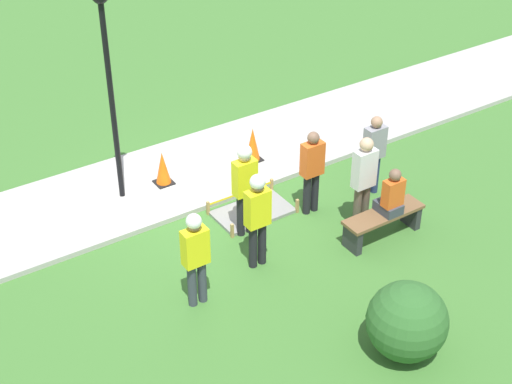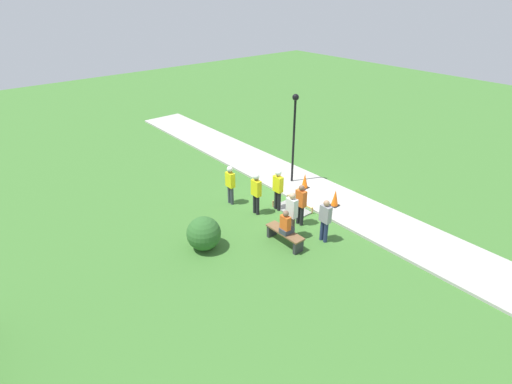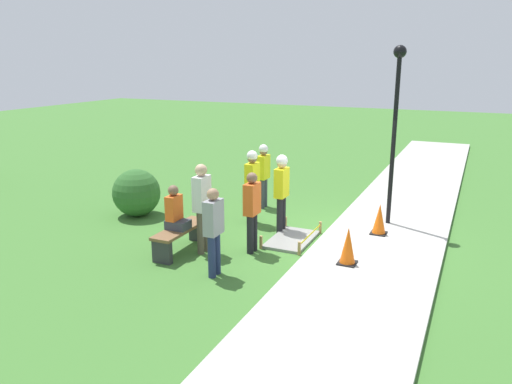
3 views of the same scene
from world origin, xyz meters
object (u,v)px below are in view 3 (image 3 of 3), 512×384
object	(u,v)px
worker_trainee	(263,171)
bystander_in_gray_shirt	(202,203)
traffic_cone_near_patch	(348,246)
bystander_in_white_shirt	(214,227)
person_seated_on_bench	(175,212)
worker_supervisor	(282,187)
worker_assistant	(252,180)
lamppost_near	(396,110)
park_bench	(181,235)
traffic_cone_far_patch	(379,219)
bystander_in_orange_shirt	(252,208)

from	to	relation	value
worker_trainee	bystander_in_gray_shirt	bearing A→B (deg)	-177.37
traffic_cone_near_patch	bystander_in_white_shirt	size ratio (longest dim) A/B	0.44
bystander_in_white_shirt	traffic_cone_near_patch	bearing A→B (deg)	-58.56
person_seated_on_bench	worker_supervisor	size ratio (longest dim) A/B	0.50
person_seated_on_bench	worker_assistant	bearing A→B (deg)	-14.71
traffic_cone_near_patch	worker_assistant	distance (m)	3.27
lamppost_near	worker_supervisor	bearing A→B (deg)	122.54
park_bench	worker_supervisor	size ratio (longest dim) A/B	0.86
worker_supervisor	bystander_in_gray_shirt	size ratio (longest dim) A/B	0.97
person_seated_on_bench	bystander_in_white_shirt	xyz separation A→B (m)	(-0.66, -1.24, 0.06)
traffic_cone_near_patch	worker_assistant	world-z (taller)	worker_assistant
worker_supervisor	bystander_in_white_shirt	world-z (taller)	worker_supervisor
traffic_cone_far_patch	worker_assistant	xyz separation A→B (m)	(-0.21, 2.95, 0.61)
traffic_cone_near_patch	person_seated_on_bench	distance (m)	3.43
traffic_cone_near_patch	park_bench	world-z (taller)	traffic_cone_near_patch
bystander_in_white_shirt	worker_supervisor	bearing A→B (deg)	-4.97
park_bench	worker_supervisor	world-z (taller)	worker_supervisor
person_seated_on_bench	worker_assistant	distance (m)	2.41
bystander_in_orange_shirt	lamppost_near	distance (m)	3.94
park_bench	traffic_cone_near_patch	bearing A→B (deg)	-80.61
traffic_cone_near_patch	worker_assistant	size ratio (longest dim) A/B	0.41
traffic_cone_near_patch	person_seated_on_bench	bearing A→B (deg)	100.69
bystander_in_white_shirt	lamppost_near	world-z (taller)	lamppost_near
bystander_in_orange_shirt	lamppost_near	xyz separation A→B (m)	(2.72, -2.23, 1.77)
traffic_cone_far_patch	worker_assistant	world-z (taller)	worker_assistant
bystander_in_white_shirt	lamppost_near	distance (m)	5.01
worker_supervisor	lamppost_near	distance (m)	3.02
park_bench	worker_assistant	distance (m)	2.41
bystander_in_orange_shirt	lamppost_near	bearing A→B (deg)	-39.36
worker_assistant	worker_trainee	world-z (taller)	worker_assistant
worker_supervisor	bystander_in_gray_shirt	xyz separation A→B (m)	(-1.79, 0.99, -0.02)
person_seated_on_bench	worker_assistant	xyz separation A→B (m)	(2.32, -0.61, 0.19)
person_seated_on_bench	traffic_cone_near_patch	bearing A→B (deg)	-79.31
worker_supervisor	traffic_cone_far_patch	bearing A→B (deg)	-76.12
traffic_cone_near_patch	bystander_in_gray_shirt	distance (m)	2.96
worker_assistant	traffic_cone_near_patch	bearing A→B (deg)	-121.67
worker_trainee	bystander_in_white_shirt	world-z (taller)	worker_trainee
worker_supervisor	traffic_cone_near_patch	bearing A→B (deg)	-126.34
park_bench	person_seated_on_bench	world-z (taller)	person_seated_on_bench
person_seated_on_bench	worker_trainee	world-z (taller)	worker_trainee
traffic_cone_far_patch	person_seated_on_bench	distance (m)	4.39
traffic_cone_far_patch	park_bench	bearing A→B (deg)	124.86
traffic_cone_far_patch	worker_supervisor	xyz separation A→B (m)	(-0.52, 2.09, 0.63)
worker_supervisor	lamppost_near	world-z (taller)	lamppost_near
worker_trainee	bystander_in_orange_shirt	size ratio (longest dim) A/B	1.02
worker_assistant	worker_trainee	distance (m)	1.34
traffic_cone_far_patch	worker_supervisor	bearing A→B (deg)	103.88
traffic_cone_near_patch	worker_supervisor	size ratio (longest dim) A/B	0.40
person_seated_on_bench	bystander_in_orange_shirt	world-z (taller)	bystander_in_orange_shirt
traffic_cone_near_patch	bystander_in_gray_shirt	bearing A→B (deg)	98.01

